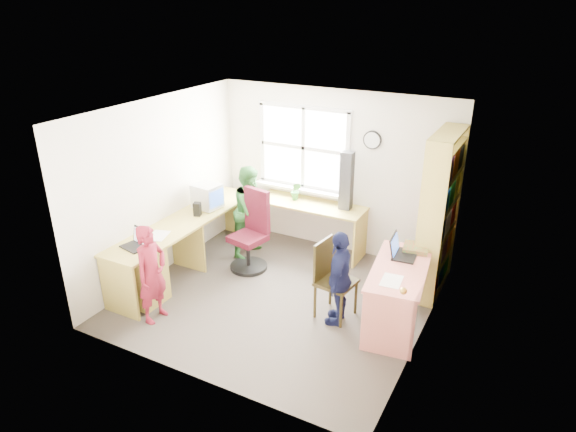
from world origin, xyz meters
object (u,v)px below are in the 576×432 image
object	(u,v)px
potted_plant	(296,191)
person_navy	(340,278)
right_desk	(399,283)
crt_monitor	(207,196)
l_desk	(181,253)
laptop_right	(401,251)
laptop_left	(137,243)
bookshelf	(439,218)
wooden_chair	(331,276)
person_red	(152,274)
swivel_chair	(252,235)
cd_tower	(347,181)
person_green	(251,211)

from	to	relation	value
potted_plant	person_navy	size ratio (longest dim) A/B	0.24
right_desk	crt_monitor	size ratio (longest dim) A/B	3.45
l_desk	right_desk	xyz separation A→B (m)	(2.78, 0.45, 0.09)
right_desk	laptop_right	bearing A→B (deg)	98.75
laptop_left	potted_plant	world-z (taller)	potted_plant
bookshelf	crt_monitor	size ratio (longest dim) A/B	5.31
right_desk	potted_plant	xyz separation A→B (m)	(-1.98, 1.29, 0.35)
wooden_chair	potted_plant	distance (m)	1.94
right_desk	crt_monitor	bearing A→B (deg)	164.52
person_red	person_navy	xyz separation A→B (m)	(1.95, 0.96, -0.02)
person_red	person_navy	distance (m)	2.17
swivel_chair	person_red	xyz separation A→B (m)	(-0.35, -1.63, 0.12)
wooden_chair	cd_tower	world-z (taller)	cd_tower
l_desk	laptop_right	xyz separation A→B (m)	(2.70, 0.74, 0.35)
person_red	person_navy	bearing A→B (deg)	-63.26
bookshelf	cd_tower	distance (m)	1.42
bookshelf	swivel_chair	size ratio (longest dim) A/B	1.85
laptop_left	person_red	size ratio (longest dim) A/B	0.30
l_desk	laptop_left	distance (m)	0.67
l_desk	person_red	distance (m)	0.83
right_desk	person_navy	bearing A→B (deg)	-163.44
right_desk	laptop_left	bearing A→B (deg)	-169.17
swivel_chair	cd_tower	xyz separation A→B (m)	(1.02, 0.93, 0.68)
right_desk	person_red	xyz separation A→B (m)	(-2.56, -1.24, 0.06)
bookshelf	laptop_right	bearing A→B (deg)	-109.21
swivel_chair	potted_plant	world-z (taller)	swivel_chair
swivel_chair	person_red	size ratio (longest dim) A/B	0.94
swivel_chair	person_red	bearing A→B (deg)	-90.85
swivel_chair	person_navy	bearing A→B (deg)	-11.52
laptop_right	person_green	xyz separation A→B (m)	(-2.35, 0.46, -0.13)
l_desk	crt_monitor	distance (m)	1.01
person_green	wooden_chair	bearing A→B (deg)	-117.06
bookshelf	person_green	size ratio (longest dim) A/B	1.54
bookshelf	potted_plant	distance (m)	2.18
laptop_left	person_green	xyz separation A→B (m)	(0.56, 1.73, -0.12)
swivel_chair	person_red	distance (m)	1.67
potted_plant	person_green	size ratio (longest dim) A/B	0.21
wooden_chair	laptop_right	distance (m)	0.87
right_desk	potted_plant	size ratio (longest dim) A/B	4.87
potted_plant	laptop_right	bearing A→B (deg)	-27.88
crt_monitor	person_green	xyz separation A→B (m)	(0.53, 0.33, -0.25)
right_desk	swivel_chair	distance (m)	2.25
right_desk	person_green	bearing A→B (deg)	155.54
l_desk	crt_monitor	size ratio (longest dim) A/B	7.45
l_desk	potted_plant	distance (m)	1.97
crt_monitor	person_navy	xyz separation A→B (m)	(2.35, -0.69, -0.35)
l_desk	person_green	bearing A→B (deg)	73.67
laptop_right	person_green	bearing A→B (deg)	74.21
laptop_right	person_navy	xyz separation A→B (m)	(-0.53, -0.56, -0.22)
laptop_left	person_red	xyz separation A→B (m)	(0.43, -0.25, -0.20)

